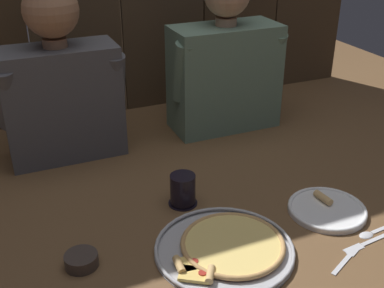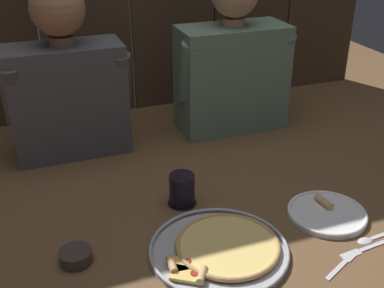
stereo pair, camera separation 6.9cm
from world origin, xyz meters
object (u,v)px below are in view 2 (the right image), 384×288
(diner_right, at_px, (232,61))
(pizza_tray, at_px, (222,248))
(dipping_bowl, at_px, (76,256))
(drinking_glass, at_px, (182,190))
(diner_left, at_px, (66,77))
(dinner_plate, at_px, (327,213))

(diner_right, bearing_deg, pizza_tray, -115.77)
(dipping_bowl, bearing_deg, drinking_glass, 24.94)
(drinking_glass, height_order, diner_left, diner_left)
(pizza_tray, bearing_deg, diner_right, 64.23)
(drinking_glass, xyz_separation_m, diner_left, (-0.26, 0.47, 0.23))
(pizza_tray, distance_m, diner_right, 0.84)
(pizza_tray, bearing_deg, diner_left, 111.39)
(diner_right, bearing_deg, diner_left, 179.98)
(dinner_plate, bearing_deg, dipping_bowl, 176.02)
(pizza_tray, distance_m, diner_left, 0.82)
(diner_left, distance_m, diner_right, 0.63)
(dinner_plate, xyz_separation_m, diner_left, (-0.63, 0.68, 0.27))
(dinner_plate, height_order, diner_right, diner_right)
(drinking_glass, distance_m, dipping_bowl, 0.38)
(diner_right, bearing_deg, dipping_bowl, -138.69)
(dipping_bowl, xyz_separation_m, diner_right, (0.71, 0.63, 0.25))
(dipping_bowl, distance_m, diner_right, 0.98)
(pizza_tray, relative_size, diner_right, 0.60)
(pizza_tray, height_order, dipping_bowl, dipping_bowl)
(dinner_plate, bearing_deg, drinking_glass, 150.91)
(dipping_bowl, height_order, diner_left, diner_left)
(dinner_plate, relative_size, diner_left, 0.38)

